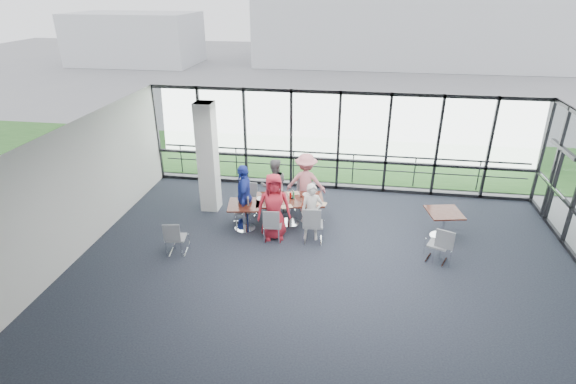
# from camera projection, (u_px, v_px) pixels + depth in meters

# --- Properties ---
(floor) EXTENTS (12.00, 10.00, 0.02)m
(floor) POSITION_uv_depth(u_px,v_px,m) (323.00, 278.00, 10.26)
(floor) COLOR #1C202D
(floor) RESTS_ON ground
(ceiling) EXTENTS (12.00, 10.00, 0.04)m
(ceiling) POSITION_uv_depth(u_px,v_px,m) (329.00, 145.00, 8.90)
(ceiling) COLOR white
(ceiling) RESTS_ON ground
(wall_left) EXTENTS (0.10, 10.00, 3.20)m
(wall_left) POSITION_uv_depth(u_px,v_px,m) (68.00, 197.00, 10.42)
(wall_left) COLOR silver
(wall_left) RESTS_ON ground
(curtain_wall_back) EXTENTS (12.00, 0.10, 3.20)m
(curtain_wall_back) POSITION_uv_depth(u_px,v_px,m) (338.00, 142.00, 14.06)
(curtain_wall_back) COLOR white
(curtain_wall_back) RESTS_ON ground
(exit_door) EXTENTS (0.12, 1.60, 2.10)m
(exit_door) POSITION_uv_depth(u_px,v_px,m) (554.00, 186.00, 12.32)
(exit_door) COLOR black
(exit_door) RESTS_ON ground
(structural_column) EXTENTS (0.50, 0.50, 3.20)m
(structural_column) POSITION_uv_depth(u_px,v_px,m) (208.00, 158.00, 12.77)
(structural_column) COLOR white
(structural_column) RESTS_ON ground
(apron) EXTENTS (80.00, 70.00, 0.02)m
(apron) POSITION_uv_depth(u_px,v_px,m) (343.00, 141.00, 19.22)
(apron) COLOR gray
(apron) RESTS_ON ground
(grass_strip) EXTENTS (80.00, 5.00, 0.01)m
(grass_strip) POSITION_uv_depth(u_px,v_px,m) (341.00, 157.00, 17.41)
(grass_strip) COLOR #22501E
(grass_strip) RESTS_ON ground
(hangar_main) EXTENTS (24.00, 10.00, 6.00)m
(hangar_main) POSITION_uv_depth(u_px,v_px,m) (406.00, 25.00, 37.09)
(hangar_main) COLOR silver
(hangar_main) RESTS_ON ground
(hangar_aux) EXTENTS (10.00, 6.00, 4.00)m
(hangar_aux) POSITION_uv_depth(u_px,v_px,m) (135.00, 39.00, 37.03)
(hangar_aux) COLOR silver
(hangar_aux) RESTS_ON ground
(guard_rail) EXTENTS (12.00, 0.06, 0.06)m
(guard_rail) POSITION_uv_depth(u_px,v_px,m) (338.00, 168.00, 15.06)
(guard_rail) COLOR #2D2D33
(guard_rail) RESTS_ON ground
(main_table) EXTENTS (1.99, 1.33, 0.75)m
(main_table) POSITION_uv_depth(u_px,v_px,m) (290.00, 203.00, 12.33)
(main_table) COLOR #381009
(main_table) RESTS_ON ground
(side_table_left) EXTENTS (0.97, 0.97, 0.75)m
(side_table_left) POSITION_uv_depth(u_px,v_px,m) (244.00, 208.00, 12.04)
(side_table_left) COLOR #381009
(side_table_left) RESTS_ON ground
(side_table_right) EXTENTS (0.99, 0.99, 0.75)m
(side_table_right) POSITION_uv_depth(u_px,v_px,m) (444.00, 216.00, 11.64)
(side_table_right) COLOR #381009
(side_table_right) RESTS_ON ground
(diner_near_left) EXTENTS (1.00, 0.80, 1.79)m
(diner_near_left) POSITION_uv_depth(u_px,v_px,m) (274.00, 207.00, 11.54)
(diner_near_left) COLOR #B11F2F
(diner_near_left) RESTS_ON ground
(diner_near_right) EXTENTS (0.59, 0.45, 1.54)m
(diner_near_right) POSITION_uv_depth(u_px,v_px,m) (312.00, 212.00, 11.52)
(diner_near_right) COLOR silver
(diner_near_right) RESTS_ON ground
(diner_far_left) EXTENTS (0.90, 0.71, 1.63)m
(diner_far_left) POSITION_uv_depth(u_px,v_px,m) (274.00, 186.00, 12.94)
(diner_far_left) COLOR slate
(diner_far_left) RESTS_ON ground
(diner_far_right) EXTENTS (1.14, 0.59, 1.76)m
(diner_far_right) POSITION_uv_depth(u_px,v_px,m) (306.00, 182.00, 12.98)
(diner_far_right) COLOR pink
(diner_far_right) RESTS_ON ground
(diner_end) EXTENTS (0.74, 1.13, 1.79)m
(diner_end) POSITION_uv_depth(u_px,v_px,m) (244.00, 196.00, 12.13)
(diner_end) COLOR #253AAA
(diner_end) RESTS_ON ground
(chair_main_nl) EXTENTS (0.47, 0.47, 0.90)m
(chair_main_nl) POSITION_uv_depth(u_px,v_px,m) (273.00, 225.00, 11.59)
(chair_main_nl) COLOR gray
(chair_main_nl) RESTS_ON ground
(chair_main_nr) EXTENTS (0.53, 0.53, 0.99)m
(chair_main_nr) POSITION_uv_depth(u_px,v_px,m) (313.00, 224.00, 11.52)
(chair_main_nr) COLOR gray
(chair_main_nr) RESTS_ON ground
(chair_main_fl) EXTENTS (0.50, 0.50, 0.91)m
(chair_main_fl) POSITION_uv_depth(u_px,v_px,m) (274.00, 194.00, 13.25)
(chair_main_fl) COLOR gray
(chair_main_fl) RESTS_ON ground
(chair_main_fr) EXTENTS (0.55, 0.55, 0.90)m
(chair_main_fr) POSITION_uv_depth(u_px,v_px,m) (301.00, 195.00, 13.22)
(chair_main_fr) COLOR gray
(chair_main_fr) RESTS_ON ground
(chair_main_end) EXTENTS (0.58, 0.58, 0.93)m
(chair_main_end) POSITION_uv_depth(u_px,v_px,m) (242.00, 210.00, 12.31)
(chair_main_end) COLOR gray
(chair_main_end) RESTS_ON ground
(chair_spare_la) EXTENTS (0.49, 0.49, 0.88)m
(chair_spare_la) POSITION_uv_depth(u_px,v_px,m) (177.00, 238.00, 11.02)
(chair_spare_la) COLOR gray
(chair_spare_la) RESTS_ON ground
(chair_spare_lb) EXTENTS (0.46, 0.46, 0.87)m
(chair_spare_lb) POSITION_uv_depth(u_px,v_px,m) (250.00, 200.00, 12.97)
(chair_spare_lb) COLOR gray
(chair_spare_lb) RESTS_ON ground
(chair_spare_r) EXTENTS (0.59, 0.59, 0.92)m
(chair_spare_r) POSITION_uv_depth(u_px,v_px,m) (438.00, 244.00, 10.69)
(chair_spare_r) COLOR gray
(chair_spare_r) RESTS_ON ground
(plate_nl) EXTENTS (0.24, 0.24, 0.01)m
(plate_nl) POSITION_uv_depth(u_px,v_px,m) (271.00, 205.00, 11.95)
(plate_nl) COLOR white
(plate_nl) RESTS_ON main_table
(plate_nr) EXTENTS (0.26, 0.26, 0.01)m
(plate_nr) POSITION_uv_depth(u_px,v_px,m) (311.00, 204.00, 11.98)
(plate_nr) COLOR white
(plate_nr) RESTS_ON main_table
(plate_fl) EXTENTS (0.29, 0.29, 0.01)m
(plate_fl) POSITION_uv_depth(u_px,v_px,m) (273.00, 194.00, 12.56)
(plate_fl) COLOR white
(plate_fl) RESTS_ON main_table
(plate_fr) EXTENTS (0.28, 0.28, 0.01)m
(plate_fr) POSITION_uv_depth(u_px,v_px,m) (307.00, 194.00, 12.53)
(plate_fr) COLOR white
(plate_fr) RESTS_ON main_table
(plate_end) EXTENTS (0.27, 0.27, 0.01)m
(plate_end) POSITION_uv_depth(u_px,v_px,m) (261.00, 198.00, 12.29)
(plate_end) COLOR white
(plate_end) RESTS_ON main_table
(tumbler_a) EXTENTS (0.06, 0.06, 0.13)m
(tumbler_a) POSITION_uv_depth(u_px,v_px,m) (280.00, 202.00, 11.99)
(tumbler_a) COLOR white
(tumbler_a) RESTS_ON main_table
(tumbler_b) EXTENTS (0.07, 0.07, 0.14)m
(tumbler_b) POSITION_uv_depth(u_px,v_px,m) (301.00, 199.00, 12.10)
(tumbler_b) COLOR white
(tumbler_b) RESTS_ON main_table
(tumbler_c) EXTENTS (0.07, 0.07, 0.14)m
(tumbler_c) POSITION_uv_depth(u_px,v_px,m) (292.00, 193.00, 12.49)
(tumbler_c) COLOR white
(tumbler_c) RESTS_ON main_table
(tumbler_d) EXTENTS (0.07, 0.07, 0.14)m
(tumbler_d) POSITION_uv_depth(u_px,v_px,m) (264.00, 199.00, 12.15)
(tumbler_d) COLOR white
(tumbler_d) RESTS_ON main_table
(menu_a) EXTENTS (0.37, 0.33, 0.00)m
(menu_a) POSITION_uv_depth(u_px,v_px,m) (286.00, 207.00, 11.86)
(menu_a) COLOR silver
(menu_a) RESTS_ON main_table
(menu_b) EXTENTS (0.34, 0.26, 0.00)m
(menu_b) POSITION_uv_depth(u_px,v_px,m) (321.00, 204.00, 12.02)
(menu_b) COLOR silver
(menu_b) RESTS_ON main_table
(menu_c) EXTENTS (0.39, 0.34, 0.00)m
(menu_c) POSITION_uv_depth(u_px,v_px,m) (293.00, 193.00, 12.62)
(menu_c) COLOR silver
(menu_c) RESTS_ON main_table
(condiment_caddy) EXTENTS (0.10, 0.07, 0.04)m
(condiment_caddy) POSITION_uv_depth(u_px,v_px,m) (292.00, 198.00, 12.31)
(condiment_caddy) COLOR black
(condiment_caddy) RESTS_ON main_table
(ketchup_bottle) EXTENTS (0.06, 0.06, 0.18)m
(ketchup_bottle) POSITION_uv_depth(u_px,v_px,m) (290.00, 196.00, 12.27)
(ketchup_bottle) COLOR #AA0905
(ketchup_bottle) RESTS_ON main_table
(green_bottle) EXTENTS (0.05, 0.05, 0.20)m
(green_bottle) POSITION_uv_depth(u_px,v_px,m) (294.00, 195.00, 12.25)
(green_bottle) COLOR #206937
(green_bottle) RESTS_ON main_table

